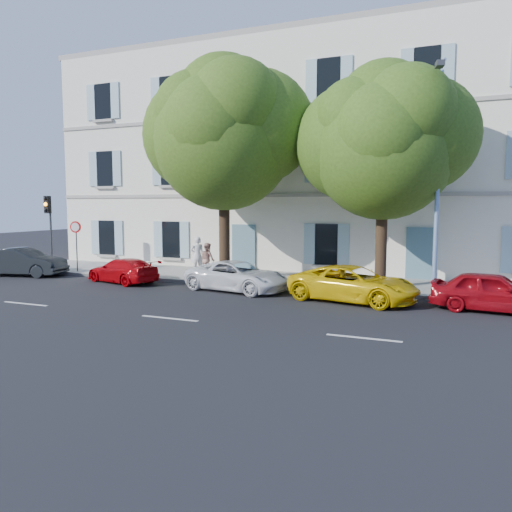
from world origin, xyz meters
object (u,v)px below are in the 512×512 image
at_px(car_red_hatchback, 493,292).
at_px(road_sign, 76,235).
at_px(car_dark_sedan, 23,262).
at_px(tree_left, 224,141).
at_px(car_white_coupe, 237,276).
at_px(pedestrian_a, 197,255).
at_px(car_yellow_supercar, 353,284).
at_px(pedestrian_b, 208,259).
at_px(traffic_light, 49,216).
at_px(street_lamp, 438,169).
at_px(car_red_coupe, 123,270).
at_px(tree_right, 384,149).

relative_size(car_red_hatchback, road_sign, 1.53).
bearing_deg(car_dark_sedan, tree_left, -92.13).
relative_size(car_white_coupe, pedestrian_a, 2.42).
height_order(car_yellow_supercar, pedestrian_a, pedestrian_a).
bearing_deg(pedestrian_b, car_dark_sedan, 50.46).
xyz_separation_m(car_dark_sedan, pedestrian_b, (9.00, 2.55, 0.25)).
height_order(car_red_hatchback, traffic_light, traffic_light).
height_order(tree_left, street_lamp, tree_left).
xyz_separation_m(road_sign, pedestrian_b, (6.89, 1.10, -1.04)).
bearing_deg(tree_left, street_lamp, -3.80).
bearing_deg(car_yellow_supercar, car_dark_sedan, 100.35).
bearing_deg(pedestrian_a, car_dark_sedan, -18.53).
bearing_deg(road_sign, tree_left, 3.47).
bearing_deg(car_red_coupe, tree_left, 128.76).
relative_size(car_red_coupe, car_white_coupe, 0.87).
relative_size(traffic_light, street_lamp, 0.46).
xyz_separation_m(tree_left, street_lamp, (8.99, -0.60, -1.51)).
bearing_deg(traffic_light, tree_left, 2.37).
xyz_separation_m(car_dark_sedan, car_red_coupe, (5.94, 0.13, -0.14)).
distance_m(car_white_coupe, traffic_light, 11.68).
relative_size(tree_left, road_sign, 3.78).
distance_m(car_red_coupe, car_yellow_supercar, 10.58).
distance_m(car_white_coupe, tree_right, 7.73).
bearing_deg(car_dark_sedan, car_yellow_supercar, -103.89).
distance_m(car_red_coupe, pedestrian_a, 3.69).
relative_size(car_dark_sedan, car_red_hatchback, 1.08).
distance_m(car_dark_sedan, pedestrian_b, 9.36).
xyz_separation_m(car_white_coupe, road_sign, (-9.54, 1.31, 1.38)).
relative_size(car_yellow_supercar, tree_left, 0.49).
bearing_deg(car_red_hatchback, car_dark_sedan, 94.95).
xyz_separation_m(car_white_coupe, pedestrian_a, (-3.46, 2.87, 0.45)).
bearing_deg(traffic_light, street_lamp, -0.57).
bearing_deg(tree_left, car_red_coupe, -157.00).
bearing_deg(pedestrian_b, tree_left, -172.37).
xyz_separation_m(tree_left, tree_right, (6.90, 0.25, -0.64)).
relative_size(car_dark_sedan, road_sign, 1.66).
xyz_separation_m(street_lamp, pedestrian_a, (-10.99, 1.67, -3.77)).
bearing_deg(tree_left, road_sign, -176.53).
xyz_separation_m(car_white_coupe, tree_right, (5.44, 2.05, 5.10)).
distance_m(car_red_coupe, tree_left, 7.41).
height_order(tree_left, tree_right, tree_left).
distance_m(tree_left, pedestrian_b, 5.56).
bearing_deg(pedestrian_a, car_white_coupe, 101.65).
distance_m(car_red_hatchback, street_lamp, 4.87).
distance_m(car_yellow_supercar, pedestrian_b, 8.02).
relative_size(car_red_hatchback, street_lamp, 0.47).
bearing_deg(car_red_coupe, pedestrian_a, 157.66).
height_order(car_red_coupe, traffic_light, traffic_light).
bearing_deg(pedestrian_a, pedestrian_b, 111.65).
bearing_deg(traffic_light, road_sign, -2.51).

